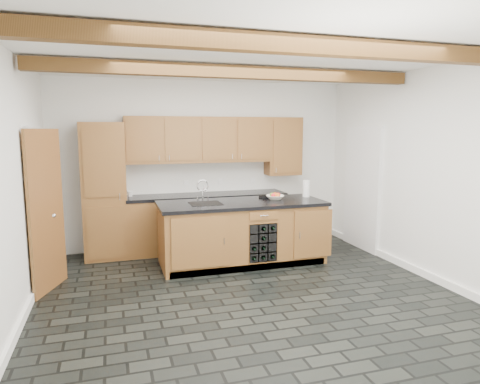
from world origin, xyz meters
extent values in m
plane|color=black|center=(0.00, 0.00, 0.00)|extent=(5.00, 5.00, 0.00)
plane|color=white|center=(0.00, 2.50, 1.40)|extent=(5.00, 0.00, 5.00)
plane|color=white|center=(-2.50, 0.00, 1.40)|extent=(0.00, 5.00, 5.00)
plane|color=white|center=(2.50, 0.00, 1.40)|extent=(0.00, 5.00, 5.00)
plane|color=white|center=(0.00, 0.00, 2.80)|extent=(5.00, 5.00, 0.00)
cube|color=#563416|center=(0.00, -1.20, 2.70)|extent=(4.90, 0.15, 0.15)
cube|color=#563416|center=(0.00, 0.60, 2.70)|extent=(4.90, 0.15, 0.15)
cube|color=white|center=(-2.48, 0.00, 0.05)|extent=(0.04, 5.00, 0.10)
cube|color=white|center=(2.48, 0.00, 0.05)|extent=(0.04, 5.00, 0.10)
cube|color=white|center=(-2.47, 1.30, 1.02)|extent=(0.06, 0.94, 2.04)
cube|color=brown|center=(-2.32, 0.95, 1.00)|extent=(0.31, 0.77, 2.00)
cube|color=white|center=(2.47, 1.50, 1.02)|extent=(0.06, 0.98, 2.04)
cube|color=black|center=(2.50, 1.50, 1.00)|extent=(0.02, 0.86, 1.96)
cube|color=brown|center=(-1.65, 2.20, 1.05)|extent=(0.65, 0.60, 2.10)
cube|color=brown|center=(-0.02, 2.20, 0.44)|extent=(2.60, 0.60, 0.88)
cube|color=black|center=(-0.02, 2.20, 0.91)|extent=(2.64, 0.62, 0.05)
cube|color=white|center=(-0.02, 2.49, 1.19)|extent=(2.60, 0.02, 0.52)
cube|color=brown|center=(-0.12, 2.33, 1.83)|extent=(2.40, 0.35, 0.75)
cube|color=brown|center=(1.38, 2.33, 1.70)|extent=(0.60, 0.35, 1.00)
cube|color=brown|center=(0.30, 1.30, 0.44)|extent=(2.40, 0.90, 0.88)
cube|color=black|center=(0.30, 1.30, 0.91)|extent=(2.46, 0.96, 0.05)
cube|color=brown|center=(-0.42, 0.84, 0.48)|extent=(0.80, 0.02, 0.70)
cube|color=brown|center=(1.25, 0.84, 0.48)|extent=(0.60, 0.02, 0.70)
cube|color=black|center=(0.48, 0.99, 0.40)|extent=(0.42, 0.30, 0.56)
cylinder|color=black|center=(0.48, 0.95, 0.19)|extent=(0.07, 0.26, 0.07)
cylinder|color=black|center=(0.48, 0.95, 0.47)|extent=(0.07, 0.26, 0.07)
cylinder|color=black|center=(0.48, 0.95, 0.33)|extent=(0.07, 0.26, 0.07)
cylinder|color=black|center=(0.62, 0.95, 0.61)|extent=(0.07, 0.26, 0.07)
cylinder|color=black|center=(0.34, 0.95, 0.19)|extent=(0.07, 0.26, 0.07)
cylinder|color=black|center=(0.62, 0.95, 0.19)|extent=(0.07, 0.26, 0.07)
cylinder|color=black|center=(0.48, 0.95, 0.61)|extent=(0.07, 0.26, 0.07)
cylinder|color=black|center=(0.34, 0.95, 0.33)|extent=(0.07, 0.26, 0.07)
cube|color=black|center=(-0.25, 1.30, 0.93)|extent=(0.45, 0.40, 0.02)
cylinder|color=silver|center=(-0.25, 1.48, 1.03)|extent=(0.02, 0.02, 0.20)
torus|color=silver|center=(-0.25, 1.48, 1.17)|extent=(0.18, 0.02, 0.18)
cylinder|color=silver|center=(-0.33, 1.48, 0.97)|extent=(0.02, 0.02, 0.08)
cylinder|color=silver|center=(-0.17, 1.48, 0.97)|extent=(0.02, 0.02, 0.08)
cube|color=black|center=(0.76, 1.57, 0.95)|extent=(0.18, 0.15, 0.04)
cylinder|color=black|center=(0.76, 1.57, 0.97)|extent=(0.11, 0.11, 0.01)
imported|color=silver|center=(0.85, 1.34, 0.96)|extent=(0.35, 0.35, 0.07)
sphere|color=red|center=(0.90, 1.34, 1.00)|extent=(0.07, 0.07, 0.07)
sphere|color=#D35112|center=(0.86, 1.39, 1.00)|extent=(0.07, 0.07, 0.07)
sphere|color=#559027|center=(0.81, 1.37, 1.00)|extent=(0.07, 0.07, 0.07)
sphere|color=red|center=(0.81, 1.31, 1.00)|extent=(0.07, 0.07, 0.07)
sphere|color=orange|center=(0.86, 1.29, 1.00)|extent=(0.07, 0.07, 0.07)
cylinder|color=white|center=(1.42, 1.45, 1.06)|extent=(0.11, 0.11, 0.26)
imported|color=white|center=(-1.26, 2.27, 0.98)|extent=(0.12, 0.12, 0.10)
camera|label=1|loc=(-1.55, -4.67, 1.99)|focal=32.00mm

